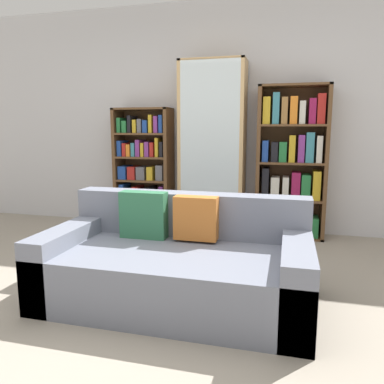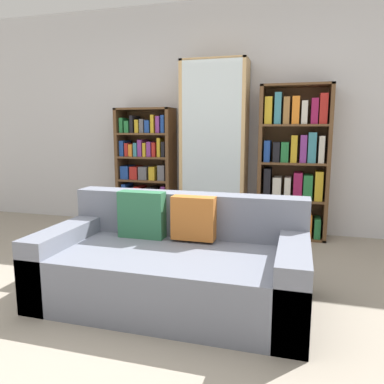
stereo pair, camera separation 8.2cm
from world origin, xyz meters
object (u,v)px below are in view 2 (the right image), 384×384
Objects in this scene: bookshelf_right at (294,165)px; wine_bottle at (234,228)px; display_cabinet at (214,149)px; couch at (174,264)px; bookshelf_left at (146,170)px.

wine_bottle is at bearing -145.42° from bookshelf_right.
bookshelf_right reaches higher than wine_bottle.
wine_bottle is (0.31, -0.40, -0.83)m from display_cabinet.
bookshelf_right is 0.98m from wine_bottle.
bookshelf_left is at bearing 118.01° from couch.
couch is at bearing -86.19° from display_cabinet.
couch is 0.93× the size of display_cabinet.
couch is 1.26× the size of bookshelf_left.
wine_bottle is at bearing 82.80° from couch.
display_cabinet is (0.87, -0.02, 0.28)m from bookshelf_left.
bookshelf_left reaches higher than couch.
couch is at bearing -97.20° from wine_bottle.
display_cabinet is at bearing 93.81° from couch.
display_cabinet reaches higher than bookshelf_right.
bookshelf_left is 0.87× the size of bookshelf_right.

